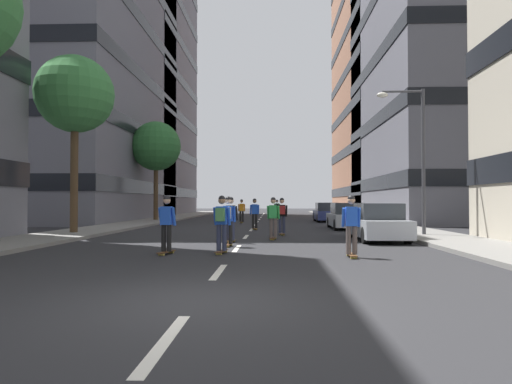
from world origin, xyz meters
TOP-DOWN VIEW (x-y plane):
  - ground_plane at (0.00, 24.49)m, footprint 146.95×146.95m
  - sidewalk_left at (-8.26, 27.55)m, footprint 3.10×67.35m
  - sidewalk_right at (8.26, 27.55)m, footprint 3.10×67.35m
  - lane_markings at (0.00, 25.50)m, footprint 0.16×57.20m
  - building_left_mid at (-15.86, 31.44)m, footprint 12.22×22.92m
  - building_left_far at (-15.86, 46.90)m, footprint 12.22×19.42m
  - building_right_mid at (15.86, 31.44)m, footprint 12.22×20.46m
  - building_right_far at (15.86, 46.90)m, footprint 12.22×21.23m
  - parked_car_near at (5.51, 19.00)m, footprint 1.82×4.40m
  - parked_car_mid at (5.51, 28.56)m, footprint 1.82×4.40m
  - parked_car_far at (5.51, 11.29)m, footprint 1.82×4.40m
  - street_tree_near at (-8.26, 28.47)m, footprint 3.99×3.99m
  - street_tree_mid at (-8.26, 13.74)m, footprint 3.67×3.67m
  - streetlamp_right at (7.58, 12.99)m, footprint 2.13×0.30m
  - skater_0 at (-0.37, 8.60)m, footprint 0.55×0.91m
  - skater_1 at (-1.98, 6.24)m, footprint 0.57×0.92m
  - skater_3 at (1.60, 33.01)m, footprint 0.54×0.91m
  - skater_4 at (1.24, 11.54)m, footprint 0.56×0.92m
  - skater_5 at (1.65, 14.07)m, footprint 0.54×0.91m
  - skater_6 at (-1.13, 26.19)m, footprint 0.53×0.90m
  - skater_7 at (-0.41, 10.08)m, footprint 0.56×0.92m
  - skater_8 at (0.18, 18.16)m, footprint 0.56×0.92m
  - skater_9 at (-0.34, 6.44)m, footprint 0.56×0.92m
  - skater_10 at (3.46, 5.71)m, footprint 0.53×0.90m

SIDE VIEW (x-z plane):
  - ground_plane at x=0.00m, z-range 0.00..0.00m
  - lane_markings at x=0.00m, z-range 0.00..0.01m
  - sidewalk_left at x=-8.26m, z-range 0.00..0.14m
  - sidewalk_right at x=8.26m, z-range 0.00..0.14m
  - parked_car_near at x=5.51m, z-range -0.06..1.46m
  - parked_car_mid at x=5.51m, z-range -0.06..1.46m
  - parked_car_far at x=5.51m, z-range -0.06..1.46m
  - skater_1 at x=-1.98m, z-range 0.10..1.87m
  - skater_4 at x=1.24m, z-range 0.10..1.87m
  - skater_6 at x=-1.13m, z-range 0.10..1.87m
  - skater_7 at x=-0.41m, z-range 0.10..1.87m
  - skater_8 at x=0.18m, z-range 0.10..1.87m
  - skater_10 at x=3.46m, z-range 0.10..1.87m
  - skater_0 at x=-0.37m, z-range 0.13..1.90m
  - skater_3 at x=1.60m, z-range 0.13..1.90m
  - skater_5 at x=1.65m, z-range 0.13..1.90m
  - skater_9 at x=-0.34m, z-range 0.13..1.90m
  - streetlamp_right at x=7.58m, z-range 0.89..7.39m
  - street_tree_near at x=-8.26m, z-range 2.09..10.05m
  - street_tree_mid at x=-8.26m, z-range 2.47..10.91m
  - building_right_mid at x=15.86m, z-range 0.09..26.02m
  - building_left_far at x=-15.86m, z-range 0.09..31.65m
  - building_right_far at x=15.86m, z-range 0.09..32.70m
  - building_left_mid at x=-15.86m, z-range 0.09..32.88m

